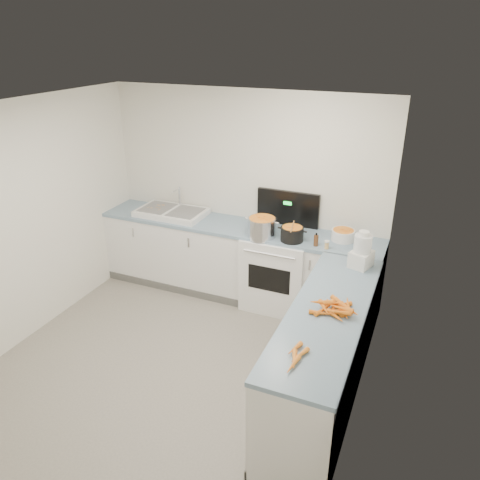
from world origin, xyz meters
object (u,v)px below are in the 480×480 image
at_px(stove, 278,269).
at_px(food_processor, 362,252).
at_px(sink, 172,212).
at_px(mixing_bowl, 343,235).
at_px(black_pot, 292,235).
at_px(spice_jar, 327,245).
at_px(steel_pot, 262,228).
at_px(extract_bottle, 316,240).

bearing_deg(stove, food_processor, -25.48).
xyz_separation_m(stove, sink, (-1.45, 0.02, 0.50)).
bearing_deg(mixing_bowl, black_pot, -155.40).
bearing_deg(spice_jar, food_processor, -34.06).
distance_m(steel_pot, mixing_bowl, 0.91).
relative_size(steel_pot, extract_bottle, 2.61).
relative_size(stove, spice_jar, 17.53).
bearing_deg(stove, black_pot, -37.66).
relative_size(extract_bottle, food_processor, 0.33).
bearing_deg(food_processor, extract_bottle, 150.30).
xyz_separation_m(steel_pot, spice_jar, (0.76, -0.05, -0.06)).
distance_m(mixing_bowl, spice_jar, 0.32).
distance_m(sink, black_pot, 1.65).
distance_m(stove, sink, 1.54).
bearing_deg(steel_pot, food_processor, -15.42).
xyz_separation_m(steel_pot, food_processor, (1.17, -0.32, 0.06)).
bearing_deg(black_pot, spice_jar, -7.88).
distance_m(sink, food_processor, 2.51).
xyz_separation_m(mixing_bowl, spice_jar, (-0.11, -0.29, -0.02)).
bearing_deg(spice_jar, extract_bottle, 166.96).
height_order(sink, steel_pot, sink).
bearing_deg(mixing_bowl, spice_jar, -110.85).
xyz_separation_m(steel_pot, extract_bottle, (0.64, -0.02, -0.04)).
distance_m(stove, food_processor, 1.28).
distance_m(black_pot, spice_jar, 0.41).
distance_m(steel_pot, extract_bottle, 0.64).
xyz_separation_m(mixing_bowl, extract_bottle, (-0.24, -0.27, 0.00)).
relative_size(stove, mixing_bowl, 5.19).
height_order(sink, black_pot, sink).
height_order(steel_pot, spice_jar, steel_pot).
relative_size(steel_pot, food_processor, 0.86).
relative_size(extract_bottle, spice_jar, 1.61).
relative_size(steel_pot, spice_jar, 4.20).
distance_m(black_pot, food_processor, 0.88).
xyz_separation_m(sink, extract_bottle, (1.92, -0.19, 0.02)).
distance_m(mixing_bowl, extract_bottle, 0.36).
bearing_deg(mixing_bowl, extract_bottle, -132.02).
bearing_deg(sink, stove, -0.62).
distance_m(black_pot, mixing_bowl, 0.57).
bearing_deg(black_pot, stove, 142.34).
bearing_deg(steel_pot, stove, 44.51).
height_order(stove, extract_bottle, stove).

